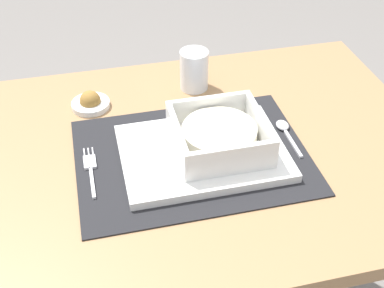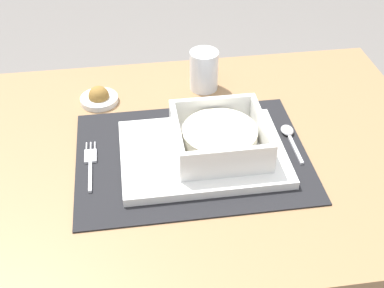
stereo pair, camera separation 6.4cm
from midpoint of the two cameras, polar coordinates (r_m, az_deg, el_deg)
dining_table at (r=1.03m, az=-1.60°, el=-5.53°), size 0.92×0.66×0.73m
placemat at (r=0.94m, az=-1.95°, el=-1.41°), size 0.42×0.31×0.00m
serving_plate at (r=0.93m, az=-0.77°, el=-1.03°), size 0.30×0.22×0.02m
porridge_bowl at (r=0.92m, az=1.05°, el=0.82°), size 0.16×0.16×0.06m
fork at (r=0.93m, az=-13.19°, el=-2.64°), size 0.02×0.13×0.00m
spoon at (r=1.00m, az=8.48°, el=1.62°), size 0.02×0.11×0.01m
butter_knife at (r=0.96m, az=7.64°, el=-0.19°), size 0.01×0.13×0.01m
bread_knife at (r=0.95m, az=6.67°, el=-0.50°), size 0.01×0.14×0.01m
drinking_glass at (r=1.11m, az=-1.43°, el=8.02°), size 0.06×0.06×0.09m
condiment_saucer at (r=1.08m, az=-12.91°, el=4.48°), size 0.08×0.08×0.04m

